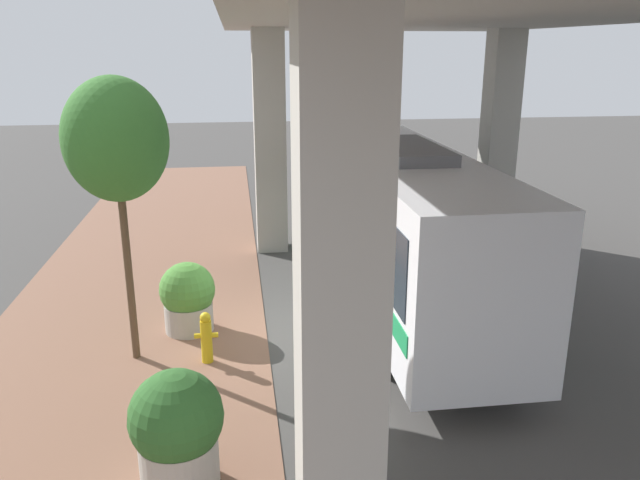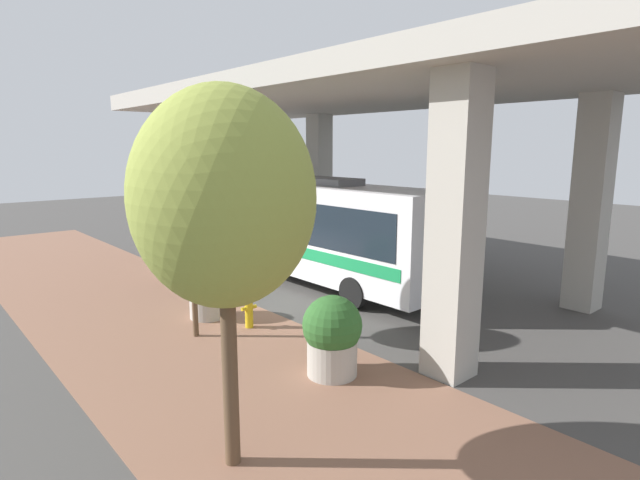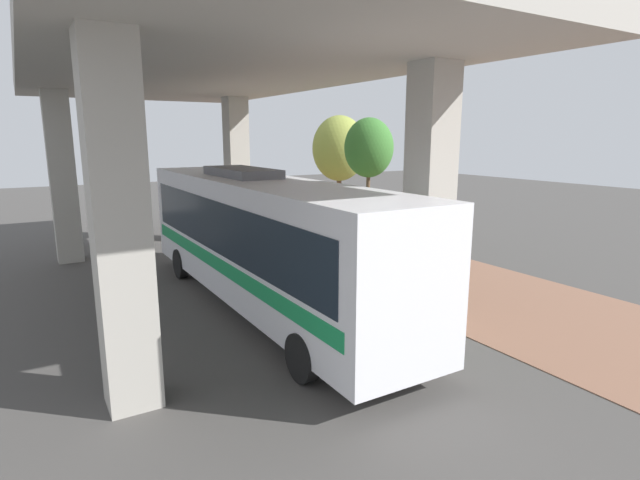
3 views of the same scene
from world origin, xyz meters
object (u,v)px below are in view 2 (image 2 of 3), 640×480
bus (298,223)px  planter_middle (207,292)px  fire_hydrant (249,309)px  planter_front (332,335)px  street_tree_near (224,199)px  street_tree_far (188,171)px

bus → planter_middle: size_ratio=8.22×
fire_hydrant → bus: bearing=37.5°
planter_front → street_tree_near: size_ratio=0.31×
planter_middle → bus: bearing=21.6°
planter_middle → fire_hydrant: bearing=-74.0°
bus → street_tree_far: street_tree_far is taller
planter_middle → street_tree_far: (-0.97, -1.12, 3.54)m
planter_front → street_tree_far: street_tree_far is taller
planter_front → planter_middle: (-0.20, 5.13, -0.14)m
street_tree_far → planter_middle: bearing=49.1°
planter_front → planter_middle: 5.14m
planter_middle → street_tree_near: size_ratio=0.27×
bus → street_tree_near: size_ratio=2.21×
street_tree_near → street_tree_far: street_tree_near is taller
fire_hydrant → planter_middle: bearing=106.0°
bus → street_tree_far: bearing=-152.5°
planter_middle → street_tree_far: 3.84m
bus → planter_front: bearing=-123.8°
fire_hydrant → planter_front: planter_front is taller
planter_front → bus: bearing=56.2°
bus → planter_front: bus is taller
planter_middle → street_tree_near: 7.85m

